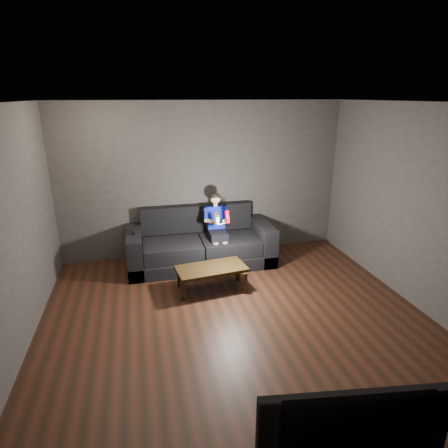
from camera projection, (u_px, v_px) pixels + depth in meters
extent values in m
plane|color=black|center=(240.00, 328.00, 4.71)|extent=(5.00, 5.00, 0.00)
cube|color=#393432|center=(203.00, 181.00, 6.57)|extent=(5.00, 0.04, 2.70)
cube|color=#393432|center=(370.00, 381.00, 1.97)|extent=(5.00, 0.04, 2.70)
cube|color=#393432|center=(1.00, 246.00, 3.74)|extent=(0.04, 5.00, 2.70)
cube|color=#393432|center=(429.00, 212.00, 4.81)|extent=(0.04, 5.00, 2.70)
cube|color=white|center=(244.00, 103.00, 3.83)|extent=(5.00, 5.00, 0.02)
cube|color=black|center=(201.00, 257.00, 6.49)|extent=(2.45, 1.06, 0.21)
cube|color=black|center=(173.00, 250.00, 6.21)|extent=(0.96, 0.75, 0.26)
cube|color=black|center=(230.00, 245.00, 6.42)|extent=(0.96, 0.75, 0.26)
cube|color=black|center=(196.00, 217.00, 6.67)|extent=(1.96, 0.24, 0.48)
cube|color=black|center=(135.00, 251.00, 6.18)|extent=(0.24, 1.06, 0.67)
cube|color=black|center=(262.00, 240.00, 6.66)|extent=(0.24, 1.06, 0.67)
cube|color=black|center=(218.00, 236.00, 6.29)|extent=(0.29, 0.37, 0.14)
cube|color=navy|center=(215.00, 217.00, 6.39)|extent=(0.29, 0.21, 0.40)
cube|color=gold|center=(216.00, 216.00, 6.29)|extent=(0.09, 0.09, 0.10)
cube|color=#BD0508|center=(217.00, 216.00, 6.29)|extent=(0.06, 0.06, 0.06)
cylinder|color=#DCAD7F|center=(215.00, 205.00, 6.31)|extent=(0.07, 0.07, 0.06)
sphere|color=#DCAD7F|center=(215.00, 199.00, 6.28)|extent=(0.17, 0.17, 0.17)
ellipsoid|color=black|center=(215.00, 197.00, 6.28)|extent=(0.18, 0.18, 0.16)
cylinder|color=navy|center=(206.00, 215.00, 6.27)|extent=(0.08, 0.22, 0.19)
cylinder|color=navy|center=(227.00, 214.00, 6.34)|extent=(0.08, 0.22, 0.19)
cylinder|color=#DCAD7F|center=(211.00, 220.00, 6.15)|extent=(0.14, 0.23, 0.10)
cylinder|color=#DCAD7F|center=(226.00, 219.00, 6.21)|extent=(0.14, 0.23, 0.10)
sphere|color=#DCAD7F|center=(215.00, 222.00, 6.08)|extent=(0.08, 0.08, 0.08)
sphere|color=#DCAD7F|center=(224.00, 222.00, 6.11)|extent=(0.08, 0.08, 0.08)
cylinder|color=#DCAD7F|center=(216.00, 252.00, 6.17)|extent=(0.09, 0.09, 0.33)
cylinder|color=#DCAD7F|center=(225.00, 251.00, 6.20)|extent=(0.09, 0.09, 0.33)
cube|color=red|center=(227.00, 217.00, 5.87)|extent=(0.07, 0.09, 0.20)
cube|color=maroon|center=(228.00, 214.00, 5.83)|extent=(0.03, 0.02, 0.03)
cylinder|color=white|center=(228.00, 218.00, 5.86)|extent=(0.02, 0.01, 0.02)
ellipsoid|color=white|center=(218.00, 220.00, 5.86)|extent=(0.07, 0.10, 0.16)
cylinder|color=black|center=(218.00, 217.00, 5.80)|extent=(0.03, 0.01, 0.03)
cube|color=black|center=(133.00, 232.00, 6.02)|extent=(0.04, 0.14, 0.03)
cube|color=black|center=(133.00, 231.00, 6.06)|extent=(0.02, 0.02, 0.00)
cube|color=black|center=(211.00, 269.00, 5.52)|extent=(1.07, 0.63, 0.05)
cube|color=black|center=(182.00, 290.00, 5.29)|extent=(0.06, 0.06, 0.32)
cube|color=black|center=(245.00, 283.00, 5.49)|extent=(0.06, 0.06, 0.32)
cube|color=black|center=(179.00, 277.00, 5.68)|extent=(0.06, 0.06, 0.32)
cube|color=black|center=(238.00, 271.00, 5.87)|extent=(0.06, 0.06, 0.32)
imported|color=black|center=(344.00, 421.00, 2.36)|extent=(1.19, 0.31, 0.68)
cube|color=white|center=(412.00, 433.00, 2.55)|extent=(0.06, 0.16, 0.21)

